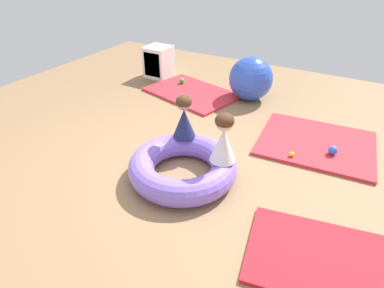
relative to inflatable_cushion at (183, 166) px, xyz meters
The scene contains 12 objects.
ground_plane 0.25m from the inflatable_cushion, 135.16° to the left, with size 8.00×8.00×0.00m, color #93704C.
gym_mat_far_right 1.81m from the inflatable_cushion, 51.65° to the left, with size 1.39×1.17×0.04m, color red.
gym_mat_far_left 2.29m from the inflatable_cushion, 117.61° to the left, with size 1.47×0.97×0.04m, color red.
gym_mat_front 1.64m from the inflatable_cushion, 13.43° to the right, with size 1.27×0.84×0.04m, color red.
inflatable_cushion is the anchor object (origin of this frame).
child_in_white 0.58m from the inflatable_cushion, 21.04° to the left, with size 0.32×0.32×0.53m.
child_in_navy 0.57m from the inflatable_cushion, 118.53° to the left, with size 0.35×0.35×0.50m.
play_ball_yellow 1.32m from the inflatable_cushion, 44.80° to the left, with size 0.06×0.06×0.06m, color yellow.
play_ball_green 2.66m from the inflatable_cushion, 121.66° to the left, with size 0.09×0.09×0.09m, color green.
play_ball_blue 1.82m from the inflatable_cushion, 42.26° to the left, with size 0.11×0.11×0.11m, color blue.
exercise_ball_large 2.33m from the inflatable_cushion, 93.47° to the left, with size 0.69×0.69×0.69m, color blue.
storage_cube 3.17m from the inflatable_cushion, 129.69° to the left, with size 0.44×0.44×0.56m.
Camera 1 is at (1.66, -2.58, 2.22)m, focal length 30.56 mm.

